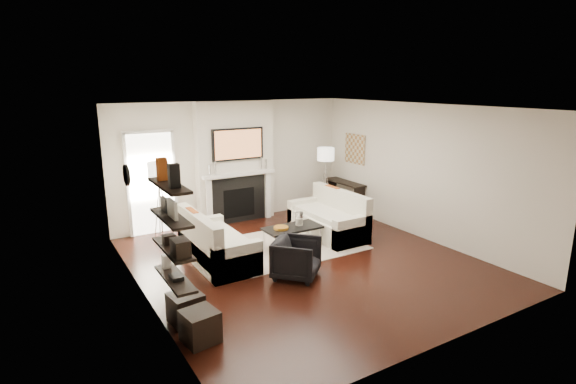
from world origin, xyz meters
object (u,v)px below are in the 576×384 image
lamp_left_shade (158,170)px  lamp_right_shade (326,154)px  loveseat_right_base (327,226)px  coffee_table (292,228)px  armchair (297,256)px  ottoman_near (186,308)px  loveseat_left_base (218,251)px

lamp_left_shade → lamp_right_shade: (3.90, -0.10, 0.00)m
lamp_left_shade → lamp_right_shade: size_ratio=1.00×
lamp_right_shade → lamp_left_shade: bearing=178.5°
loveseat_right_base → coffee_table: 1.05m
armchair → ottoman_near: bearing=149.8°
coffee_table → loveseat_right_base: bearing=14.0°
loveseat_right_base → armchair: 2.16m
lamp_right_shade → coffee_table: bearing=-140.2°
lamp_left_shade → ottoman_near: lamp_left_shade is taller
armchair → lamp_left_shade: 3.33m
loveseat_left_base → ottoman_near: 2.03m
loveseat_right_base → coffee_table: size_ratio=1.64×
lamp_right_shade → loveseat_right_base: bearing=-123.8°
armchair → ottoman_near: armchair is taller
armchair → loveseat_left_base: bearing=82.3°
lamp_right_shade → ottoman_near: bearing=-145.0°
loveseat_left_base → armchair: (0.86, -1.22, 0.15)m
loveseat_left_base → loveseat_right_base: size_ratio=1.00×
loveseat_left_base → armchair: size_ratio=2.53×
loveseat_right_base → armchair: armchair is taller
coffee_table → lamp_left_shade: bearing=140.4°
ottoman_near → armchair: bearing=12.6°
armchair → lamp_left_shade: (-1.39, 2.83, 1.09)m
armchair → loveseat_right_base: bearing=-2.0°
loveseat_left_base → coffee_table: bearing=-2.7°
coffee_table → armchair: 1.32m
loveseat_left_base → lamp_left_shade: (-0.53, 1.60, 1.24)m
armchair → lamp_right_shade: bearing=4.5°
lamp_left_shade → loveseat_left_base: bearing=-71.7°
lamp_left_shade → loveseat_right_base: bearing=-25.2°
loveseat_left_base → armchair: 1.50m
loveseat_right_base → coffee_table: same height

